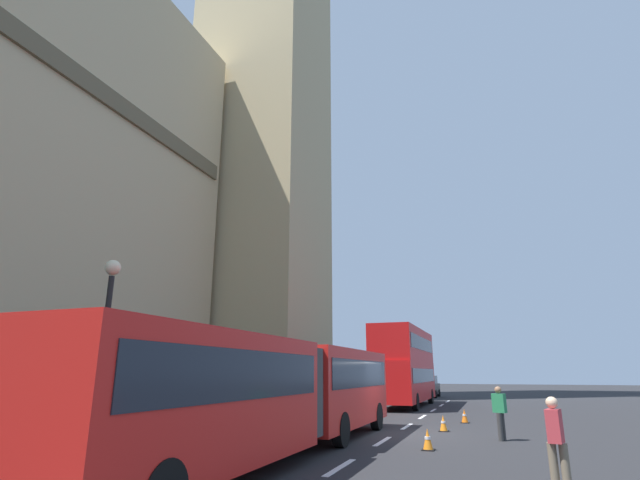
% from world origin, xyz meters
% --- Properties ---
extents(ground_plane, '(160.00, 160.00, 0.00)m').
position_xyz_m(ground_plane, '(0.00, 0.00, 0.00)').
color(ground_plane, '#262628').
extents(lane_centre_marking, '(39.00, 0.16, 0.01)m').
position_xyz_m(lane_centre_marking, '(2.43, 0.00, 0.00)').
color(lane_centre_marking, silver).
rests_on(lane_centre_marking, ground_plane).
extents(articulated_bus, '(15.97, 2.54, 2.90)m').
position_xyz_m(articulated_bus, '(-5.81, 1.99, 1.74)').
color(articulated_bus, red).
rests_on(articulated_bus, ground_plane).
extents(double_decker_bus, '(10.90, 2.54, 4.90)m').
position_xyz_m(double_decker_bus, '(14.23, 2.00, 2.71)').
color(double_decker_bus, red).
rests_on(double_decker_bus, ground_plane).
extents(sedan_lead, '(4.40, 1.86, 1.85)m').
position_xyz_m(sedan_lead, '(27.10, 2.28, 0.91)').
color(sedan_lead, black).
rests_on(sedan_lead, ground_plane).
extents(traffic_cone_west, '(0.36, 0.36, 0.58)m').
position_xyz_m(traffic_cone_west, '(-3.51, -1.62, 0.28)').
color(traffic_cone_west, black).
rests_on(traffic_cone_west, ground_plane).
extents(traffic_cone_middle, '(0.36, 0.36, 0.58)m').
position_xyz_m(traffic_cone_middle, '(1.23, -1.59, 0.28)').
color(traffic_cone_middle, black).
rests_on(traffic_cone_middle, ground_plane).
extents(traffic_cone_east, '(0.36, 0.36, 0.58)m').
position_xyz_m(traffic_cone_east, '(4.72, -2.17, 0.28)').
color(traffic_cone_east, black).
rests_on(traffic_cone_east, ground_plane).
extents(street_lamp, '(0.44, 0.44, 5.27)m').
position_xyz_m(street_lamp, '(-7.71, 6.50, 3.06)').
color(street_lamp, black).
rests_on(street_lamp, ground_plane).
extents(pedestrian_near_cones, '(0.45, 0.35, 1.69)m').
position_xyz_m(pedestrian_near_cones, '(-7.73, -4.58, 0.91)').
color(pedestrian_near_cones, '#726651').
rests_on(pedestrian_near_cones, ground_plane).
extents(pedestrian_by_kerb, '(0.38, 0.46, 1.69)m').
position_xyz_m(pedestrian_by_kerb, '(-0.72, -3.64, 0.91)').
color(pedestrian_by_kerb, '#333333').
rests_on(pedestrian_by_kerb, ground_plane).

